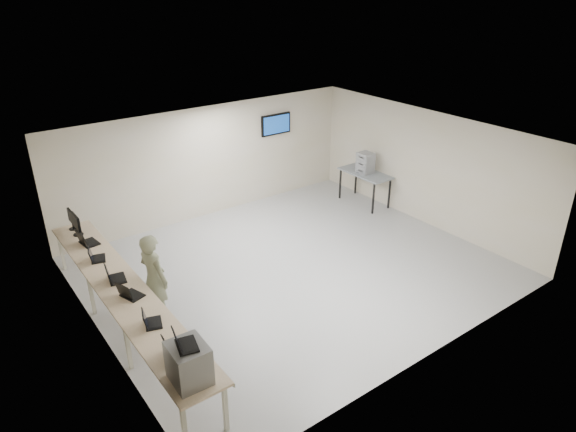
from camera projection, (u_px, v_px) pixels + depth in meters
room at (294, 206)px, 10.32m from camera, size 8.01×7.01×2.81m
workbench at (123, 292)px, 8.58m from camera, size 0.76×6.00×0.90m
equipment_box at (189, 363)px, 6.50m from camera, size 0.48×0.54×0.55m
laptop_on_box at (183, 343)px, 6.33m from camera, size 0.35×0.39×0.27m
laptop_0 at (174, 352)px, 7.00m from camera, size 0.36×0.42×0.30m
laptop_1 at (150, 321)px, 7.62m from camera, size 0.37×0.39×0.26m
laptop_2 at (129, 293)px, 8.29m from camera, size 0.39×0.42×0.28m
laptop_3 at (113, 277)px, 8.73m from camera, size 0.37×0.42×0.29m
laptop_4 at (95, 257)px, 9.36m from camera, size 0.36×0.40×0.27m
laptop_5 at (86, 241)px, 9.91m from camera, size 0.37×0.42×0.30m
monitor_near at (76, 223)px, 10.20m from camera, size 0.20×0.44×0.44m
monitor_far at (72, 218)px, 10.44m from camera, size 0.18×0.41×0.41m
soldier at (154, 279)px, 8.90m from camera, size 0.55×0.70×1.71m
side_table at (365, 175)px, 13.63m from camera, size 0.69×1.47×0.88m
storage_bins at (365, 163)px, 13.47m from camera, size 0.35×0.38×0.55m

